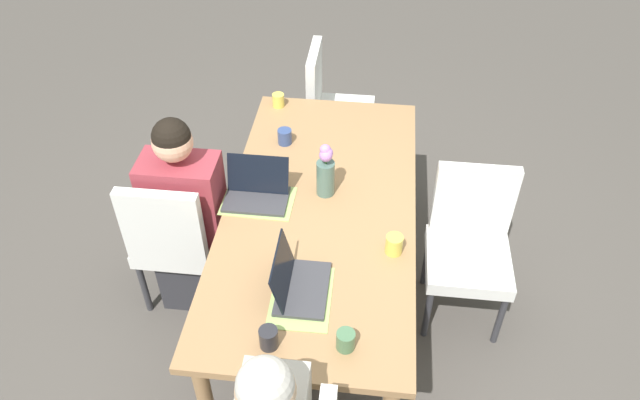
{
  "coord_description": "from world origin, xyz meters",
  "views": [
    {
      "loc": [
        2.24,
        0.26,
        2.8
      ],
      "look_at": [
        0.0,
        0.0,
        0.79
      ],
      "focal_mm": 34.14,
      "sensor_mm": 36.0,
      "label": 1
    }
  ],
  "objects": [
    {
      "name": "coffee_mug_centre_right",
      "position": [
        0.84,
        -0.11,
        0.79
      ],
      "size": [
        0.08,
        0.08,
        0.09
      ],
      "primitive_type": "cylinder",
      "color": "#232328",
      "rests_on": "dining_table"
    },
    {
      "name": "laptop_head_right_left_near",
      "position": [
        0.54,
        -0.04,
        0.79
      ],
      "size": [
        0.32,
        0.22,
        0.21
      ],
      "color": "#38383D",
      "rests_on": "dining_table"
    },
    {
      "name": "chair_far_left_far",
      "position": [
        -0.1,
        0.79,
        0.5
      ],
      "size": [
        0.44,
        0.44,
        0.9
      ],
      "color": "silver",
      "rests_on": "ground_plane"
    },
    {
      "name": "placemat_near_left_mid",
      "position": [
        -0.01,
        -0.32,
        0.74
      ],
      "size": [
        0.27,
        0.37,
        0.0
      ],
      "primitive_type": "cube",
      "rotation": [
        0.0,
        0.0,
        1.54
      ],
      "color": "#9EBC66",
      "rests_on": "dining_table"
    },
    {
      "name": "chair_head_left_right_near",
      "position": [
        -1.33,
        -0.08,
        0.5
      ],
      "size": [
        0.44,
        0.44,
        0.9
      ],
      "color": "silver",
      "rests_on": "ground_plane"
    },
    {
      "name": "dining_table",
      "position": [
        0.0,
        0.0,
        0.67
      ],
      "size": [
        1.98,
        0.95,
        0.74
      ],
      "color": "#9E754C",
      "rests_on": "ground_plane"
    },
    {
      "name": "laptop_near_left_mid",
      "position": [
        -0.04,
        -0.33,
        0.79
      ],
      "size": [
        0.22,
        0.32,
        0.21
      ],
      "color": "#38383D",
      "rests_on": "dining_table"
    },
    {
      "name": "flower_vase",
      "position": [
        -0.12,
        0.02,
        0.89
      ],
      "size": [
        0.09,
        0.09,
        0.3
      ],
      "color": "#4C6B60",
      "rests_on": "dining_table"
    },
    {
      "name": "coffee_mug_centre_left",
      "position": [
        -0.89,
        -0.36,
        0.78
      ],
      "size": [
        0.07,
        0.07,
        0.08
      ],
      "primitive_type": "cylinder",
      "color": "#DBC64C",
      "rests_on": "dining_table"
    },
    {
      "name": "placemat_head_right_left_near",
      "position": [
        0.58,
        -0.01,
        0.74
      ],
      "size": [
        0.36,
        0.26,
        0.0
      ],
      "primitive_type": "cube",
      "rotation": [
        0.0,
        0.0,
        3.15
      ],
      "color": "#9EBC66",
      "rests_on": "dining_table"
    },
    {
      "name": "coffee_mug_far_left",
      "position": [
        0.26,
        0.37,
        0.79
      ],
      "size": [
        0.08,
        0.08,
        0.09
      ],
      "primitive_type": "cylinder",
      "color": "#DBC64C",
      "rests_on": "dining_table"
    },
    {
      "name": "coffee_mug_near_left",
      "position": [
        -0.52,
        -0.26,
        0.79
      ],
      "size": [
        0.08,
        0.08,
        0.09
      ],
      "primitive_type": "cylinder",
      "color": "#33477A",
      "rests_on": "dining_table"
    },
    {
      "name": "chair_near_left_mid",
      "position": [
        0.05,
        -0.78,
        0.5
      ],
      "size": [
        0.44,
        0.44,
        0.9
      ],
      "color": "silver",
      "rests_on": "ground_plane"
    },
    {
      "name": "person_near_left_mid",
      "position": [
        -0.03,
        -0.72,
        0.53
      ],
      "size": [
        0.36,
        0.4,
        1.19
      ],
      "color": "#2D2D33",
      "rests_on": "ground_plane"
    },
    {
      "name": "ground_plane",
      "position": [
        0.0,
        0.0,
        0.0
      ],
      "size": [
        10.0,
        10.0,
        0.0
      ],
      "primitive_type": "plane",
      "color": "#4C4742"
    },
    {
      "name": "coffee_mug_near_right",
      "position": [
        0.81,
        0.2,
        0.79
      ],
      "size": [
        0.08,
        0.08,
        0.09
      ],
      "primitive_type": "cylinder",
      "color": "#47704C",
      "rests_on": "dining_table"
    }
  ]
}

